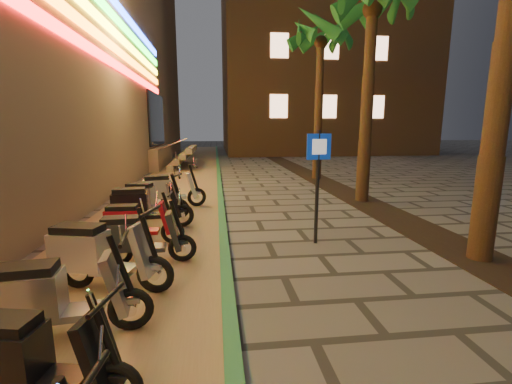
{
  "coord_description": "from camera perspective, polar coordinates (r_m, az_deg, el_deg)",
  "views": [
    {
      "loc": [
        -1.03,
        -3.26,
        2.29
      ],
      "look_at": [
        -0.34,
        2.56,
        1.2
      ],
      "focal_mm": 24.0,
      "sensor_mm": 36.0,
      "label": 1
    }
  ],
  "objects": [
    {
      "name": "scooter_10",
      "position": [
        10.18,
        -14.62,
        0.36
      ],
      "size": [
        1.8,
        0.82,
        1.26
      ],
      "rotation": [
        0.0,
        0.0,
        0.21
      ],
      "color": "black",
      "rests_on": "ground"
    },
    {
      "name": "parking_strip",
      "position": [
        13.55,
        -13.31,
        0.57
      ],
      "size": [
        3.4,
        60.0,
        0.01
      ],
      "primitive_type": "cube",
      "color": "#8C7251",
      "rests_on": "ground"
    },
    {
      "name": "scooter_6",
      "position": [
        6.16,
        -19.26,
        -7.17
      ],
      "size": [
        1.57,
        0.55,
        1.11
      ],
      "rotation": [
        0.0,
        0.0,
        0.06
      ],
      "color": "black",
      "rests_on": "ground"
    },
    {
      "name": "scooter_7",
      "position": [
        7.2,
        -19.49,
        -4.79
      ],
      "size": [
        1.5,
        0.53,
        1.06
      ],
      "rotation": [
        0.0,
        0.0,
        -0.0
      ],
      "color": "black",
      "rests_on": "ground"
    },
    {
      "name": "palm_d",
      "position": [
        16.36,
        10.75,
        23.3
      ],
      "size": [
        2.97,
        3.02,
        7.16
      ],
      "color": "#472D19",
      "rests_on": "ground"
    },
    {
      "name": "pedestrian_sign",
      "position": [
        6.8,
        10.28,
        3.4
      ],
      "size": [
        0.5,
        0.11,
        2.26
      ],
      "rotation": [
        0.0,
        0.0,
        0.15
      ],
      "color": "black",
      "rests_on": "ground"
    },
    {
      "name": "scooter_8",
      "position": [
        8.18,
        -18.33,
        -2.27
      ],
      "size": [
        1.81,
        0.7,
        1.27
      ],
      "rotation": [
        0.0,
        0.0,
        0.12
      ],
      "color": "black",
      "rests_on": "ground"
    },
    {
      "name": "planting_strip",
      "position": [
        9.74,
        21.89,
        -3.76
      ],
      "size": [
        1.2,
        40.0,
        0.02
      ],
      "primitive_type": "cube",
      "color": "black",
      "rests_on": "ground"
    },
    {
      "name": "palm_c",
      "position": [
        11.77,
        18.86,
        27.01
      ],
      "size": [
        2.97,
        3.02,
        6.91
      ],
      "color": "#472D19",
      "rests_on": "ground"
    },
    {
      "name": "scooter_3",
      "position": [
        3.6,
        -33.42,
        -22.12
      ],
      "size": [
        1.49,
        0.66,
        1.04
      ],
      "rotation": [
        0.0,
        0.0,
        -0.19
      ],
      "color": "black",
      "rests_on": "ground"
    },
    {
      "name": "green_curb",
      "position": [
        13.45,
        -6.11,
        0.92
      ],
      "size": [
        0.18,
        60.0,
        0.1
      ],
      "primitive_type": "cube",
      "color": "#296E40",
      "rests_on": "ground"
    },
    {
      "name": "scooter_5",
      "position": [
        5.42,
        -24.83,
        -9.34
      ],
      "size": [
        1.76,
        0.84,
        1.24
      ],
      "rotation": [
        0.0,
        0.0,
        -0.24
      ],
      "color": "black",
      "rests_on": "ground"
    },
    {
      "name": "scooter_9",
      "position": [
        9.26,
        -17.32,
        -1.02
      ],
      "size": [
        1.67,
        0.77,
        1.17
      ],
      "rotation": [
        0.0,
        0.0,
        -0.22
      ],
      "color": "black",
      "rests_on": "ground"
    },
    {
      "name": "ground",
      "position": [
        4.12,
        9.7,
        -23.44
      ],
      "size": [
        120.0,
        120.0,
        0.0
      ],
      "primitive_type": "plane",
      "color": "#474442",
      "rests_on": "ground"
    },
    {
      "name": "apartment_block",
      "position": [
        38.05,
        9.79,
        26.0
      ],
      "size": [
        18.0,
        16.06,
        25.0
      ],
      "color": "brown",
      "rests_on": "ground"
    },
    {
      "name": "scooter_4",
      "position": [
        4.44,
        -30.69,
        -14.8
      ],
      "size": [
        1.65,
        0.63,
        1.16
      ],
      "rotation": [
        0.0,
        0.0,
        0.12
      ],
      "color": "black",
      "rests_on": "ground"
    }
  ]
}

